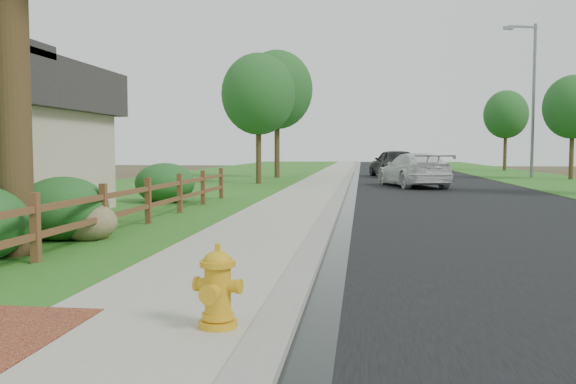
# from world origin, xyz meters

# --- Properties ---
(ground) EXTENTS (120.00, 120.00, 0.00)m
(ground) POSITION_xyz_m (0.00, 0.00, 0.00)
(ground) COLOR #3D3021
(road) EXTENTS (8.00, 90.00, 0.02)m
(road) POSITION_xyz_m (4.60, 35.00, 0.01)
(road) COLOR black
(road) RESTS_ON ground
(curb) EXTENTS (0.40, 90.00, 0.12)m
(curb) POSITION_xyz_m (0.40, 35.00, 0.06)
(curb) COLOR gray
(curb) RESTS_ON ground
(wet_gutter) EXTENTS (0.50, 90.00, 0.00)m
(wet_gutter) POSITION_xyz_m (0.75, 35.00, 0.02)
(wet_gutter) COLOR black
(wet_gutter) RESTS_ON road
(sidewalk) EXTENTS (2.20, 90.00, 0.10)m
(sidewalk) POSITION_xyz_m (-0.90, 35.00, 0.05)
(sidewalk) COLOR #9C9888
(sidewalk) RESTS_ON ground
(grass_strip) EXTENTS (1.60, 90.00, 0.06)m
(grass_strip) POSITION_xyz_m (-2.80, 35.00, 0.03)
(grass_strip) COLOR #265618
(grass_strip) RESTS_ON ground
(lawn_near) EXTENTS (9.00, 90.00, 0.04)m
(lawn_near) POSITION_xyz_m (-8.00, 35.00, 0.02)
(lawn_near) COLOR #265618
(lawn_near) RESTS_ON ground
(verge_far) EXTENTS (6.00, 90.00, 0.04)m
(verge_far) POSITION_xyz_m (11.50, 35.00, 0.02)
(verge_far) COLOR #265618
(verge_far) RESTS_ON ground
(ranch_fence) EXTENTS (0.12, 16.92, 1.10)m
(ranch_fence) POSITION_xyz_m (-3.60, 6.40, 0.62)
(ranch_fence) COLOR #4E371A
(ranch_fence) RESTS_ON ground
(fire_hydrant) EXTENTS (0.51, 0.41, 0.78)m
(fire_hydrant) POSITION_xyz_m (-0.10, -0.26, 0.46)
(fire_hydrant) COLOR #C58417
(fire_hydrant) RESTS_ON sidewalk
(white_suv) EXTENTS (3.47, 5.70, 1.54)m
(white_suv) POSITION_xyz_m (3.55, 22.87, 0.79)
(white_suv) COLOR silver
(white_suv) RESTS_ON road
(dark_car_mid) EXTENTS (3.31, 5.51, 1.76)m
(dark_car_mid) POSITION_xyz_m (3.17, 32.98, 0.90)
(dark_car_mid) COLOR black
(dark_car_mid) RESTS_ON road
(dark_car_far) EXTENTS (2.22, 4.40, 1.38)m
(dark_car_far) POSITION_xyz_m (5.22, 40.48, 0.71)
(dark_car_far) COLOR black
(dark_car_far) RESTS_ON road
(streetlight) EXTENTS (2.10, 0.78, 9.26)m
(streetlight) POSITION_xyz_m (11.29, 32.89, 5.24)
(streetlight) COLOR slate
(streetlight) RESTS_ON ground
(boulder) EXTENTS (1.37, 1.22, 0.76)m
(boulder) POSITION_xyz_m (-3.90, 5.16, 0.38)
(boulder) COLOR brown
(boulder) RESTS_ON ground
(shrub_c) EXTENTS (2.10, 2.10, 1.23)m
(shrub_c) POSITION_xyz_m (-4.42, 5.24, 0.61)
(shrub_c) COLOR #1F4C1B
(shrub_c) RESTS_ON ground
(shrub_d) EXTENTS (2.24, 2.24, 1.31)m
(shrub_d) POSITION_xyz_m (-5.10, 13.32, 0.65)
(shrub_d) COLOR #1F4C1B
(shrub_d) RESTS_ON ground
(tree_near_left) EXTENTS (3.65, 3.65, 6.47)m
(tree_near_left) POSITION_xyz_m (-3.90, 24.21, 4.45)
(tree_near_left) COLOR #3E2B19
(tree_near_left) RESTS_ON ground
(tree_mid_left) EXTENTS (4.29, 4.29, 7.67)m
(tree_mid_left) POSITION_xyz_m (-3.90, 30.81, 5.29)
(tree_mid_left) COLOR #3E2B19
(tree_mid_left) RESTS_ON ground
(tree_mid_right) EXTENTS (3.27, 3.27, 5.94)m
(tree_mid_right) POSITION_xyz_m (13.00, 30.63, 4.12)
(tree_mid_right) COLOR #3E2B19
(tree_mid_right) RESTS_ON ground
(tree_far_right) EXTENTS (3.52, 3.52, 6.49)m
(tree_far_right) POSITION_xyz_m (12.68, 45.45, 4.54)
(tree_far_right) COLOR #3E2B19
(tree_far_right) RESTS_ON ground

